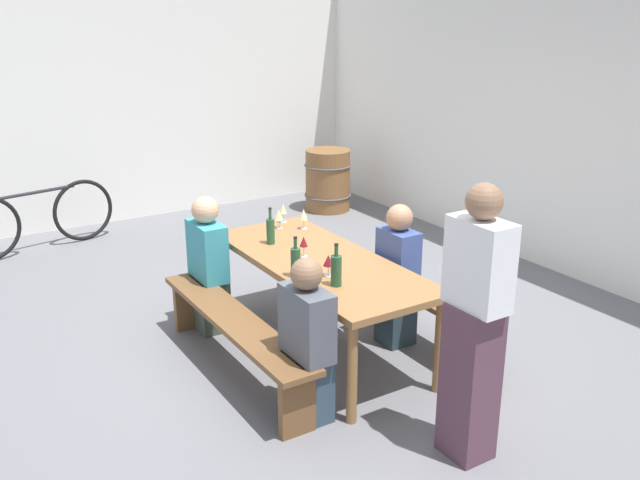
{
  "coord_description": "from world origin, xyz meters",
  "views": [
    {
      "loc": [
        4.13,
        -2.58,
        2.55
      ],
      "look_at": [
        0.0,
        0.0,
        0.9
      ],
      "focal_mm": 38.91,
      "sensor_mm": 36.0,
      "label": 1
    }
  ],
  "objects_px": {
    "wine_glass_4": "(328,261)",
    "wine_glass_1": "(283,209)",
    "bench_near": "(234,329)",
    "wine_bottle_1": "(271,231)",
    "wine_barrel": "(328,180)",
    "wine_glass_2": "(279,215)",
    "standing_host": "(474,330)",
    "wine_glass_0": "(304,215)",
    "seated_guest_near_1": "(307,345)",
    "bench_far": "(395,288)",
    "wine_bottle_2": "(296,262)",
    "seated_guest_far_0": "(397,278)",
    "parked_bicycle_0": "(36,218)",
    "seated_guest_near_0": "(208,267)",
    "wine_glass_3": "(304,243)",
    "wine_bottle_0": "(336,270)",
    "tasting_table": "(320,268)"
  },
  "relations": [
    {
      "from": "wine_glass_3",
      "to": "seated_guest_near_0",
      "type": "height_order",
      "value": "seated_guest_near_0"
    },
    {
      "from": "wine_glass_2",
      "to": "wine_glass_1",
      "type": "bearing_deg",
      "value": 138.69
    },
    {
      "from": "wine_glass_3",
      "to": "bench_far",
      "type": "bearing_deg",
      "value": 82.34
    },
    {
      "from": "wine_glass_0",
      "to": "wine_glass_1",
      "type": "bearing_deg",
      "value": -168.23
    },
    {
      "from": "bench_near",
      "to": "wine_glass_0",
      "type": "distance_m",
      "value": 1.32
    },
    {
      "from": "bench_far",
      "to": "seated_guest_near_1",
      "type": "xyz_separation_m",
      "value": [
        0.76,
        -1.29,
        0.17
      ]
    },
    {
      "from": "tasting_table",
      "to": "wine_glass_0",
      "type": "distance_m",
      "value": 0.78
    },
    {
      "from": "wine_glass_0",
      "to": "wine_bottle_2",
      "type": "bearing_deg",
      "value": -33.63
    },
    {
      "from": "wine_glass_1",
      "to": "wine_barrel",
      "type": "bearing_deg",
      "value": 139.97
    },
    {
      "from": "bench_near",
      "to": "wine_bottle_1",
      "type": "xyz_separation_m",
      "value": [
        -0.51,
        0.58,
        0.5
      ]
    },
    {
      "from": "wine_glass_4",
      "to": "seated_guest_far_0",
      "type": "distance_m",
      "value": 0.78
    },
    {
      "from": "wine_glass_2",
      "to": "wine_bottle_2",
      "type": "bearing_deg",
      "value": -22.84
    },
    {
      "from": "wine_glass_0",
      "to": "wine_glass_2",
      "type": "distance_m",
      "value": 0.21
    },
    {
      "from": "bench_near",
      "to": "standing_host",
      "type": "xyz_separation_m",
      "value": [
        1.59,
        0.75,
        0.46
      ]
    },
    {
      "from": "wine_bottle_2",
      "to": "wine_glass_2",
      "type": "height_order",
      "value": "wine_bottle_2"
    },
    {
      "from": "wine_glass_4",
      "to": "seated_guest_near_1",
      "type": "relative_size",
      "value": 0.14
    },
    {
      "from": "bench_near",
      "to": "wine_glass_3",
      "type": "distance_m",
      "value": 0.83
    },
    {
      "from": "wine_glass_1",
      "to": "seated_guest_near_1",
      "type": "distance_m",
      "value": 1.92
    },
    {
      "from": "wine_glass_3",
      "to": "bench_near",
      "type": "bearing_deg",
      "value": -80.52
    },
    {
      "from": "wine_bottle_2",
      "to": "wine_glass_1",
      "type": "height_order",
      "value": "wine_bottle_2"
    },
    {
      "from": "wine_glass_4",
      "to": "wine_barrel",
      "type": "distance_m",
      "value": 4.29
    },
    {
      "from": "wine_bottle_0",
      "to": "seated_guest_near_0",
      "type": "xyz_separation_m",
      "value": [
        -1.29,
        -0.39,
        -0.32
      ]
    },
    {
      "from": "seated_guest_near_1",
      "to": "standing_host",
      "type": "distance_m",
      "value": 1.07
    },
    {
      "from": "wine_glass_1",
      "to": "seated_guest_near_1",
      "type": "xyz_separation_m",
      "value": [
        1.72,
        -0.79,
        -0.35
      ]
    },
    {
      "from": "tasting_table",
      "to": "bench_near",
      "type": "distance_m",
      "value": 0.79
    },
    {
      "from": "wine_bottle_0",
      "to": "wine_glass_3",
      "type": "relative_size",
      "value": 1.86
    },
    {
      "from": "bench_near",
      "to": "wine_glass_0",
      "type": "height_order",
      "value": "wine_glass_0"
    },
    {
      "from": "wine_glass_4",
      "to": "wine_glass_1",
      "type": "bearing_deg",
      "value": 164.58
    },
    {
      "from": "tasting_table",
      "to": "standing_host",
      "type": "bearing_deg",
      "value": 1.17
    },
    {
      "from": "bench_near",
      "to": "wine_bottle_1",
      "type": "relative_size",
      "value": 6.63
    },
    {
      "from": "bench_far",
      "to": "wine_barrel",
      "type": "height_order",
      "value": "wine_barrel"
    },
    {
      "from": "bench_near",
      "to": "wine_bottle_1",
      "type": "bearing_deg",
      "value": 131.36
    },
    {
      "from": "wine_barrel",
      "to": "bench_far",
      "type": "bearing_deg",
      "value": -23.76
    },
    {
      "from": "seated_guest_near_0",
      "to": "bench_far",
      "type": "bearing_deg",
      "value": -31.51
    },
    {
      "from": "seated_guest_near_0",
      "to": "seated_guest_near_1",
      "type": "distance_m",
      "value": 1.55
    },
    {
      "from": "parked_bicycle_0",
      "to": "seated_guest_near_0",
      "type": "bearing_deg",
      "value": -84.94
    },
    {
      "from": "seated_guest_near_1",
      "to": "seated_guest_far_0",
      "type": "bearing_deg",
      "value": 25.48
    },
    {
      "from": "seated_guest_near_0",
      "to": "wine_glass_0",
      "type": "bearing_deg",
      "value": -6.27
    },
    {
      "from": "wine_glass_1",
      "to": "wine_barrel",
      "type": "relative_size",
      "value": 0.21
    },
    {
      "from": "wine_glass_0",
      "to": "seated_guest_near_1",
      "type": "bearing_deg",
      "value": -30.07
    },
    {
      "from": "seated_guest_far_0",
      "to": "standing_host",
      "type": "height_order",
      "value": "standing_host"
    },
    {
      "from": "wine_glass_1",
      "to": "seated_guest_near_1",
      "type": "bearing_deg",
      "value": -24.72
    },
    {
      "from": "bench_near",
      "to": "seated_guest_far_0",
      "type": "relative_size",
      "value": 1.74
    },
    {
      "from": "bench_far",
      "to": "seated_guest_far_0",
      "type": "xyz_separation_m",
      "value": [
        0.22,
        -0.15,
        0.2
      ]
    },
    {
      "from": "tasting_table",
      "to": "wine_bottle_1",
      "type": "bearing_deg",
      "value": -163.9
    },
    {
      "from": "wine_glass_4",
      "to": "wine_glass_2",
      "type": "bearing_deg",
      "value": 168.25
    },
    {
      "from": "wine_glass_1",
      "to": "wine_glass_4",
      "type": "distance_m",
      "value": 1.33
    },
    {
      "from": "wine_bottle_0",
      "to": "wine_glass_2",
      "type": "height_order",
      "value": "wine_bottle_0"
    },
    {
      "from": "bench_far",
      "to": "wine_bottle_1",
      "type": "xyz_separation_m",
      "value": [
        -0.51,
        -0.87,
        0.5
      ]
    },
    {
      "from": "wine_glass_2",
      "to": "standing_host",
      "type": "xyz_separation_m",
      "value": [
        2.42,
        -0.07,
        -0.05
      ]
    }
  ]
}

